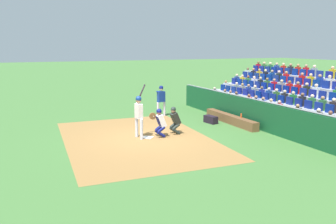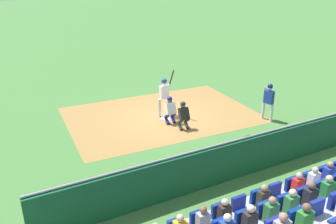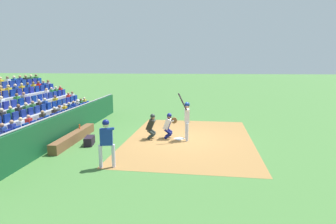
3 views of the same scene
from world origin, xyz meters
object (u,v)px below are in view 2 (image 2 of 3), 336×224
Objects in this scene: equipment_duffel_bag at (246,143)px; catcher_crouching at (170,108)px; water_bottle_on_bench at (236,154)px; home_plate_marker at (166,118)px; dugout_bench at (253,156)px; home_plate_umpire at (183,114)px; batter_at_plate at (164,92)px; on_deck_batter at (269,98)px.

catcher_crouching is at bearing 104.25° from equipment_duffel_bag.
home_plate_marker is at bearing 91.59° from water_bottle_on_bench.
catcher_crouching is 4.60m from dugout_bench.
water_bottle_on_bench is (0.22, -4.52, -0.17)m from catcher_crouching.
dugout_bench is (0.97, -5.01, 0.20)m from home_plate_marker.
catcher_crouching is 1.01× the size of home_plate_umpire.
water_bottle_on_bench reaches higher than equipment_duffel_bag.
home_plate_umpire is (0.13, -1.38, 0.69)m from home_plate_marker.
batter_at_plate is (0.10, 0.36, 1.16)m from home_plate_marker.
water_bottle_on_bench reaches higher than home_plate_marker.
dugout_bench is 1.03m from equipment_duffel_bag.
batter_at_plate is at bearing 97.83° from equipment_duffel_bag.
on_deck_batter reaches higher than water_bottle_on_bench.
dugout_bench is 5.35× the size of equipment_duffel_bag.
batter_at_plate is at bearing 99.23° from dugout_bench.
batter_at_plate is 5.47m from water_bottle_on_bench.
dugout_bench is at bearing -76.76° from catcher_crouching.
dugout_bench reaches higher than home_plate_marker.
on_deck_batter is (2.67, 1.71, 0.89)m from equipment_duffel_bag.
on_deck_batter reaches higher than home_plate_marker.
equipment_duffel_bag is 3.29m from on_deck_batter.
home_plate_marker is at bearing 82.15° from catcher_crouching.
catcher_crouching is 3.87m from equipment_duffel_bag.
dugout_bench is 18.52× the size of water_bottle_on_bench.
home_plate_marker is 1.22m from batter_at_plate.
home_plate_umpire is 4.09m from on_deck_batter.
on_deck_batter is at bearing 23.90° from equipment_duffel_bag.
on_deck_batter is (3.94, 2.70, 0.53)m from water_bottle_on_bench.
equipment_duffel_bag is (1.28, -2.70, -0.51)m from home_plate_umpire.
home_plate_marker is 4.84m from on_deck_batter.
catcher_crouching reaches higher than dugout_bench.
home_plate_umpire is at bearing 106.73° from equipment_duffel_bag.
batter_at_plate is 0.55× the size of dugout_bench.
dugout_bench reaches higher than equipment_duffel_bag.
equipment_duffel_bag reaches higher than home_plate_marker.
water_bottle_on_bench is (0.01, -3.69, -0.15)m from home_plate_umpire.
on_deck_batter reaches higher than dugout_bench.
catcher_crouching reaches higher than water_bottle_on_bench.
water_bottle_on_bench is (0.04, -5.43, -0.63)m from batter_at_plate.
water_bottle_on_bench is (0.14, -5.08, 0.54)m from home_plate_marker.
catcher_crouching is at bearing -97.85° from home_plate_marker.
catcher_crouching is at bearing 103.24° from dugout_bench.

